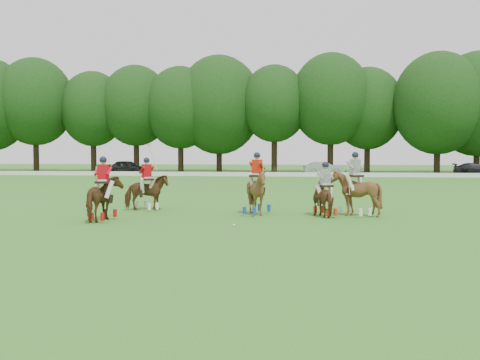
# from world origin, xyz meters

# --- Properties ---
(ground) EXTENTS (180.00, 180.00, 0.00)m
(ground) POSITION_xyz_m (0.00, 0.00, 0.00)
(ground) COLOR #337521
(ground) RESTS_ON ground
(tree_line) EXTENTS (117.98, 14.32, 14.75)m
(tree_line) POSITION_xyz_m (0.26, 48.05, 8.23)
(tree_line) COLOR black
(tree_line) RESTS_ON ground
(boundary_rail) EXTENTS (120.00, 0.10, 0.44)m
(boundary_rail) POSITION_xyz_m (0.00, 38.00, 0.22)
(boundary_rail) COLOR white
(boundary_rail) RESTS_ON ground
(car_left) EXTENTS (4.92, 3.20, 1.56)m
(car_left) POSITION_xyz_m (-16.42, 42.50, 0.78)
(car_left) COLOR black
(car_left) RESTS_ON ground
(car_mid) EXTENTS (4.54, 2.42, 1.42)m
(car_mid) POSITION_xyz_m (5.63, 42.50, 0.71)
(car_mid) COLOR #A2A3A7
(car_mid) RESTS_ON ground
(car_right) EXTENTS (4.77, 2.38, 1.33)m
(car_right) POSITION_xyz_m (21.52, 42.50, 0.66)
(car_right) COLOR black
(car_right) RESTS_ON ground
(polo_red_a) EXTENTS (1.19, 1.92, 2.32)m
(polo_red_a) POSITION_xyz_m (-3.44, 2.19, 0.84)
(polo_red_a) COLOR #4E2D14
(polo_red_a) RESTS_ON ground
(polo_red_b) EXTENTS (1.99, 1.99, 2.79)m
(polo_red_b) POSITION_xyz_m (-2.92, 5.74, 0.80)
(polo_red_b) COLOR #4E2D14
(polo_red_b) RESTS_ON ground
(polo_red_c) EXTENTS (1.93, 2.03, 2.46)m
(polo_red_c) POSITION_xyz_m (1.86, 4.71, 0.91)
(polo_red_c) COLOR #4E2D14
(polo_red_c) RESTS_ON ground
(polo_stripe_a) EXTENTS (1.38, 1.78, 2.10)m
(polo_stripe_a) POSITION_xyz_m (4.51, 4.48, 0.74)
(polo_stripe_a) COLOR #4E2D14
(polo_stripe_a) RESTS_ON ground
(polo_stripe_b) EXTENTS (2.08, 2.14, 2.48)m
(polo_stripe_b) POSITION_xyz_m (5.66, 4.79, 0.91)
(polo_stripe_b) COLOR #4E2D14
(polo_stripe_b) RESTS_ON ground
(polo_ball) EXTENTS (0.09, 0.09, 0.09)m
(polo_ball) POSITION_xyz_m (1.41, 1.33, 0.04)
(polo_ball) COLOR white
(polo_ball) RESTS_ON ground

